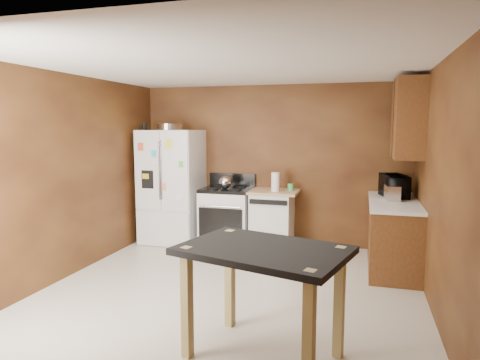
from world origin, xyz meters
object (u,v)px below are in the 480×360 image
at_px(paper_towel, 275,182).
at_px(island, 263,264).
at_px(dishwasher, 272,219).
at_px(microwave, 394,187).
at_px(toaster, 392,193).
at_px(kettle, 225,182).
at_px(roasting_pan, 170,127).
at_px(green_canister, 291,187).
at_px(pen_cup, 144,127).
at_px(refrigerator, 172,186).
at_px(gas_range, 227,216).

xyz_separation_m(paper_towel, island, (0.51, -3.03, -0.26)).
bearing_deg(dishwasher, paper_towel, -56.52).
bearing_deg(microwave, toaster, 156.72).
height_order(kettle, microwave, microwave).
relative_size(roasting_pan, toaster, 1.47).
bearing_deg(paper_towel, roasting_pan, -178.89).
distance_m(green_canister, island, 3.22).
bearing_deg(green_canister, paper_towel, -140.41).
bearing_deg(pen_cup, microwave, -0.91).
relative_size(toaster, refrigerator, 0.15).
bearing_deg(kettle, toaster, -9.25).
height_order(pen_cup, kettle, pen_cup).
height_order(roasting_pan, green_canister, roasting_pan).
xyz_separation_m(kettle, microwave, (2.45, -0.09, 0.04)).
distance_m(roasting_pan, toaster, 3.44).
xyz_separation_m(kettle, green_canister, (0.99, 0.18, -0.06)).
height_order(microwave, dishwasher, microwave).
xyz_separation_m(paper_towel, microwave, (1.67, -0.11, 0.01)).
relative_size(roasting_pan, island, 0.27).
distance_m(roasting_pan, dishwasher, 2.15).
xyz_separation_m(kettle, island, (1.30, -3.01, -0.23)).
xyz_separation_m(paper_towel, refrigerator, (-1.69, 0.01, -0.13)).
xyz_separation_m(toaster, microwave, (0.04, 0.30, 0.04)).
relative_size(pen_cup, gas_range, 0.10).
height_order(green_canister, refrigerator, refrigerator).
distance_m(kettle, gas_range, 0.55).
distance_m(toaster, island, 2.86).
distance_m(paper_towel, dishwasher, 0.59).
bearing_deg(island, refrigerator, 125.98).
height_order(toaster, dishwasher, toaster).
bearing_deg(island, toaster, 66.98).
xyz_separation_m(green_canister, microwave, (1.46, -0.28, 0.10)).
relative_size(green_canister, microwave, 0.20).
relative_size(toaster, island, 0.19).
distance_m(pen_cup, microwave, 3.88).
bearing_deg(green_canister, roasting_pan, -173.95).
height_order(roasting_pan, toaster, roasting_pan).
height_order(green_canister, microwave, microwave).
xyz_separation_m(refrigerator, dishwasher, (1.63, 0.09, -0.45)).
height_order(pen_cup, toaster, pen_cup).
height_order(roasting_pan, pen_cup, pen_cup).
distance_m(paper_towel, toaster, 1.68).
distance_m(pen_cup, kettle, 1.59).
bearing_deg(island, roasting_pan, 126.30).
bearing_deg(paper_towel, kettle, -178.84).
bearing_deg(microwave, pen_cup, 73.22).
bearing_deg(kettle, gas_range, 89.39).
bearing_deg(island, dishwasher, 100.44).
relative_size(pen_cup, kettle, 0.55).
height_order(roasting_pan, microwave, roasting_pan).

